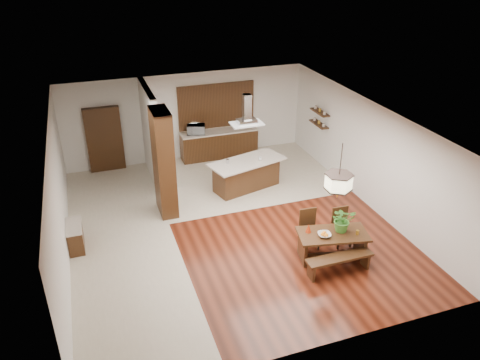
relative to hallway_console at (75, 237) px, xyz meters
name	(u,v)px	position (x,y,z in m)	size (l,w,h in m)	color
room_shell	(228,152)	(3.81, -0.20, 1.75)	(9.00, 9.04, 2.92)	#3E160B
tile_hallway	(123,244)	(1.06, -0.20, -0.31)	(2.50, 9.00, 0.01)	beige
tile_kitchen	(243,176)	(5.06, 2.30, -0.31)	(5.50, 4.00, 0.01)	beige
soffit_band	(228,120)	(3.81, -0.20, 2.57)	(8.00, 9.00, 0.02)	#371C0D
partition_pier	(164,163)	(2.41, 1.00, 1.14)	(0.45, 1.00, 2.90)	black
partition_stub	(150,135)	(2.41, 3.10, 1.14)	(0.18, 2.40, 2.90)	silver
hallway_console	(75,237)	(0.00, 0.00, 0.00)	(0.37, 0.88, 0.63)	black
hallway_doorway	(105,140)	(1.11, 4.20, 0.74)	(1.10, 0.20, 2.10)	black
rear_counter	(219,144)	(4.81, 4.00, 0.16)	(2.60, 0.62, 0.95)	black
kitchen_window	(216,106)	(4.81, 4.26, 1.44)	(2.60, 0.08, 1.50)	brown
shelf_lower	(319,124)	(7.68, 2.40, 1.08)	(0.26, 0.90, 0.04)	black
shelf_upper	(320,112)	(7.68, 2.40, 1.49)	(0.26, 0.90, 0.04)	black
dining_table	(332,240)	(5.63, -2.35, 0.17)	(1.73, 1.12, 0.67)	black
dining_bench	(339,264)	(5.50, -2.91, -0.10)	(1.55, 0.34, 0.44)	black
dining_chair_left	(310,230)	(5.34, -1.79, 0.16)	(0.42, 0.42, 0.96)	black
dining_chair_right	(342,228)	(6.12, -1.95, 0.16)	(0.42, 0.42, 0.95)	black
pendant_lantern	(340,171)	(5.63, -2.35, 1.93)	(0.64, 0.64, 1.31)	#FFF9C3
foliage_plant	(343,220)	(5.87, -2.31, 0.65)	(0.54, 0.47, 0.60)	#3C7C29
fruit_bowl	(324,235)	(5.38, -2.39, 0.39)	(0.30, 0.30, 0.07)	beige
napkin_cone	(308,228)	(5.11, -2.11, 0.45)	(0.13, 0.13, 0.21)	#A7290B
gold_ornament	(357,232)	(6.13, -2.56, 0.40)	(0.07, 0.07, 0.10)	gold
kitchen_island	(246,174)	(4.91, 1.54, 0.16)	(2.40, 1.51, 0.92)	black
range_hood	(247,110)	(4.91, 1.54, 2.15)	(0.90, 0.55, 0.87)	silver
island_cup	(260,159)	(5.29, 1.41, 0.65)	(0.11, 0.11, 0.09)	silver
microwave	(196,129)	(4.02, 3.97, 0.79)	(0.58, 0.39, 0.32)	#B4B8BC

